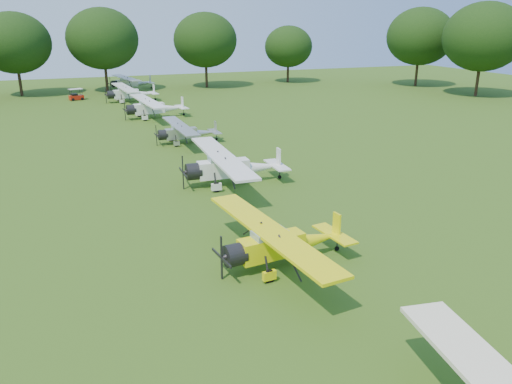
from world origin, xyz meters
TOP-DOWN VIEW (x-y plane):
  - ground at (0.00, 0.00)m, footprint 160.00×160.00m
  - tree_belt at (3.57, 0.16)m, footprint 137.36×130.27m
  - aircraft_2 at (-0.25, -8.48)m, footprint 6.61×10.52m
  - aircraft_3 at (1.43, 3.97)m, footprint 7.42×11.79m
  - aircraft_4 at (1.37, 17.22)m, footprint 6.03×9.58m
  - aircraft_5 at (0.82, 30.99)m, footprint 7.34×11.71m
  - aircraft_6 at (-0.13, 44.61)m, footprint 7.23×11.53m
  - aircraft_7 at (1.62, 57.42)m, footprint 7.23×11.45m
  - golf_cart at (-7.20, 48.86)m, footprint 2.12×1.61m

SIDE VIEW (x-z plane):
  - ground at x=0.00m, z-range 0.00..0.00m
  - golf_cart at x=-7.20m, z-range -0.27..1.35m
  - aircraft_4 at x=1.37m, z-range 0.16..2.05m
  - aircraft_2 at x=-0.25m, z-range 0.17..2.24m
  - aircraft_7 at x=1.62m, z-range 0.19..2.44m
  - aircraft_6 at x=-0.13m, z-range 0.19..2.46m
  - aircraft_5 at x=0.82m, z-range 0.19..2.50m
  - aircraft_3 at x=1.43m, z-range 0.20..2.52m
  - tree_belt at x=3.57m, z-range 0.77..15.29m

